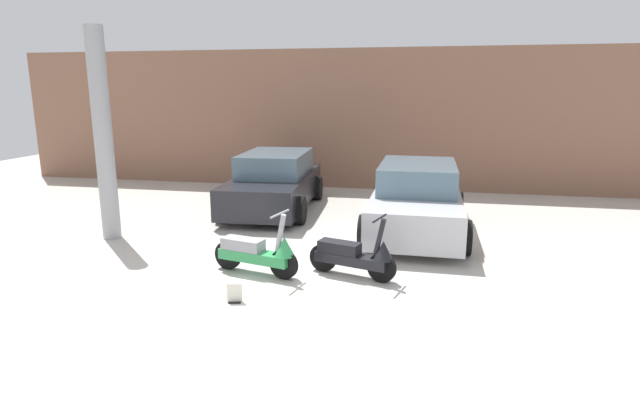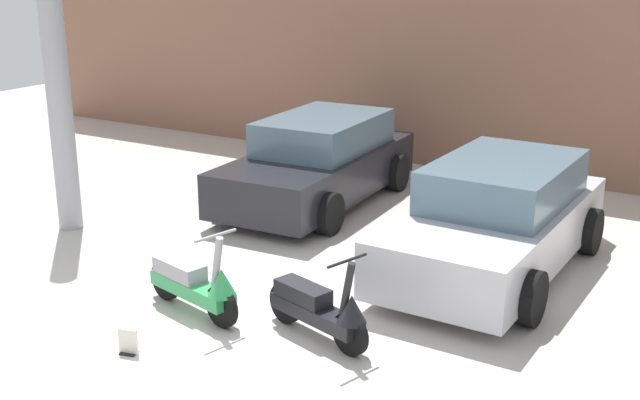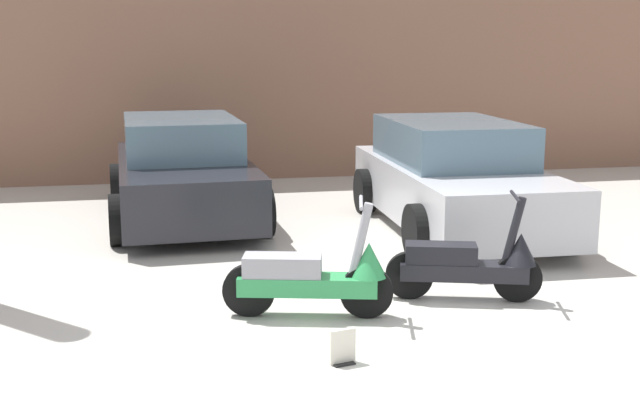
{
  "view_description": "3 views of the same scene",
  "coord_description": "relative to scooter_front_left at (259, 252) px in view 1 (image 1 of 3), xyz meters",
  "views": [
    {
      "loc": [
        2.14,
        -6.55,
        2.75
      ],
      "look_at": [
        0.41,
        2.25,
        0.76
      ],
      "focal_mm": 28.0,
      "sensor_mm": 36.0,
      "label": 1
    },
    {
      "loc": [
        5.01,
        -5.79,
        3.73
      ],
      "look_at": [
        0.37,
        2.01,
        0.91
      ],
      "focal_mm": 45.0,
      "sensor_mm": 36.0,
      "label": 2
    },
    {
      "loc": [
        -1.39,
        -6.06,
        2.28
      ],
      "look_at": [
        0.23,
        2.0,
        0.67
      ],
      "focal_mm": 45.0,
      "sensor_mm": 36.0,
      "label": 3
    }
  ],
  "objects": [
    {
      "name": "scooter_front_left",
      "position": [
        0.0,
        0.0,
        0.0
      ],
      "size": [
        1.42,
        0.64,
        1.01
      ],
      "rotation": [
        0.0,
        0.0,
        -0.24
      ],
      "color": "black",
      "rests_on": "ground_plane"
    },
    {
      "name": "support_column_side",
      "position": [
        -3.34,
        1.32,
        1.57
      ],
      "size": [
        0.33,
        0.33,
        3.86
      ],
      "primitive_type": "cylinder",
      "color": "#99999E",
      "rests_on": "ground_plane"
    },
    {
      "name": "placard_near_left_scooter",
      "position": [
        -0.0,
        -1.04,
        -0.24
      ],
      "size": [
        0.2,
        0.15,
        0.26
      ],
      "rotation": [
        0.0,
        0.0,
        0.23
      ],
      "color": "black",
      "rests_on": "ground_plane"
    },
    {
      "name": "wall_back",
      "position": [
        0.15,
        7.11,
        1.57
      ],
      "size": [
        19.6,
        0.12,
        3.86
      ],
      "primitive_type": "cube",
      "color": "#845B47",
      "rests_on": "ground_plane"
    },
    {
      "name": "car_rear_center",
      "position": [
        2.32,
        2.88,
        0.28
      ],
      "size": [
        1.97,
        3.97,
        1.34
      ],
      "rotation": [
        0.0,
        0.0,
        -1.59
      ],
      "color": "#B7B7BC",
      "rests_on": "ground_plane"
    },
    {
      "name": "car_rear_left",
      "position": [
        -0.96,
        4.16,
        0.27
      ],
      "size": [
        2.02,
        3.96,
        1.32
      ],
      "rotation": [
        0.0,
        0.0,
        -1.52
      ],
      "color": "black",
      "rests_on": "ground_plane"
    },
    {
      "name": "ground_plane",
      "position": [
        0.15,
        -0.31,
        -0.36
      ],
      "size": [
        28.0,
        28.0,
        0.0
      ],
      "primitive_type": "plane",
      "color": "beige"
    },
    {
      "name": "scooter_front_right",
      "position": [
        1.45,
        0.16,
        -0.01
      ],
      "size": [
        1.36,
        0.66,
        0.97
      ],
      "rotation": [
        0.0,
        0.0,
        -0.29
      ],
      "color": "black",
      "rests_on": "ground_plane"
    }
  ]
}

